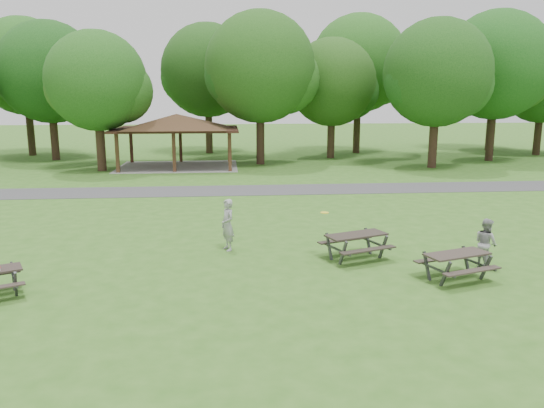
% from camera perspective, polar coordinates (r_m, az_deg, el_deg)
% --- Properties ---
extents(ground, '(160.00, 160.00, 0.00)m').
position_cam_1_polar(ground, '(15.15, -2.45, -7.96)').
color(ground, '#34651D').
rests_on(ground, ground).
extents(asphalt_path, '(120.00, 3.20, 0.02)m').
position_cam_1_polar(asphalt_path, '(28.71, -3.75, 1.48)').
color(asphalt_path, '#3F3F41').
rests_on(asphalt_path, ground).
extents(pavilion, '(8.60, 7.01, 3.76)m').
position_cam_1_polar(pavilion, '(38.46, -10.22, 8.49)').
color(pavilion, '#392514').
rests_on(pavilion, ground).
extents(tree_row_c, '(8.19, 7.80, 10.67)m').
position_cam_1_polar(tree_row_c, '(45.30, -22.70, 12.65)').
color(tree_row_c, black).
rests_on(tree_row_c, ground).
extents(tree_row_d, '(6.93, 6.60, 9.27)m').
position_cam_1_polar(tree_row_d, '(37.71, -18.20, 12.16)').
color(tree_row_d, '#301F15').
rests_on(tree_row_d, ground).
extents(tree_row_e, '(8.40, 8.00, 11.02)m').
position_cam_1_polar(tree_row_e, '(39.41, -1.14, 14.15)').
color(tree_row_e, black).
rests_on(tree_row_e, ground).
extents(tree_row_f, '(7.35, 7.00, 9.55)m').
position_cam_1_polar(tree_row_f, '(43.66, 6.59, 12.61)').
color(tree_row_f, '#312016').
rests_on(tree_row_f, ground).
extents(tree_row_g, '(7.77, 7.40, 10.25)m').
position_cam_1_polar(tree_row_g, '(39.17, 17.45, 12.99)').
color(tree_row_g, black).
rests_on(tree_row_g, ground).
extents(tree_row_h, '(8.61, 8.20, 11.37)m').
position_cam_1_polar(tree_row_h, '(44.89, 23.07, 13.26)').
color(tree_row_h, black).
rests_on(tree_row_h, ground).
extents(tree_row_i, '(7.14, 6.80, 9.52)m').
position_cam_1_polar(tree_row_i, '(50.86, 27.18, 11.36)').
color(tree_row_i, black).
rests_on(tree_row_i, ground).
extents(tree_deep_a, '(8.40, 8.00, 11.38)m').
position_cam_1_polar(tree_deep_a, '(49.57, -24.92, 13.00)').
color(tree_deep_a, black).
rests_on(tree_deep_a, ground).
extents(tree_deep_b, '(8.40, 8.00, 11.13)m').
position_cam_1_polar(tree_deep_b, '(47.33, -6.81, 13.79)').
color(tree_deep_b, '#322216').
rests_on(tree_deep_b, ground).
extents(tree_deep_c, '(8.82, 8.40, 11.90)m').
position_cam_1_polar(tree_deep_c, '(47.80, 9.43, 14.37)').
color(tree_deep_c, '#312215').
rests_on(tree_deep_c, ground).
extents(tree_deep_d, '(8.40, 8.00, 11.27)m').
position_cam_1_polar(tree_deep_d, '(53.83, 22.88, 12.87)').
color(tree_deep_d, black).
rests_on(tree_deep_d, ground).
extents(picnic_table_middle, '(2.35, 2.13, 0.84)m').
position_cam_1_polar(picnic_table_middle, '(16.86, 9.05, -3.85)').
color(picnic_table_middle, '#29231E').
rests_on(picnic_table_middle, ground).
extents(picnic_table_far, '(2.20, 1.97, 0.80)m').
position_cam_1_polar(picnic_table_far, '(15.71, 19.25, -5.66)').
color(picnic_table_far, '#2F2722').
rests_on(picnic_table_far, ground).
extents(frisbee_in_flight, '(0.30, 0.30, 0.02)m').
position_cam_1_polar(frisbee_in_flight, '(16.79, 5.68, -0.93)').
color(frisbee_in_flight, yellow).
rests_on(frisbee_in_flight, ground).
extents(frisbee_thrower, '(0.63, 0.74, 1.73)m').
position_cam_1_polar(frisbee_thrower, '(17.61, -4.80, -2.25)').
color(frisbee_thrower, '#97979A').
rests_on(frisbee_thrower, ground).
extents(frisbee_catcher, '(0.72, 0.84, 1.51)m').
position_cam_1_polar(frisbee_catcher, '(17.05, 22.01, -3.93)').
color(frisbee_catcher, '#969698').
rests_on(frisbee_catcher, ground).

